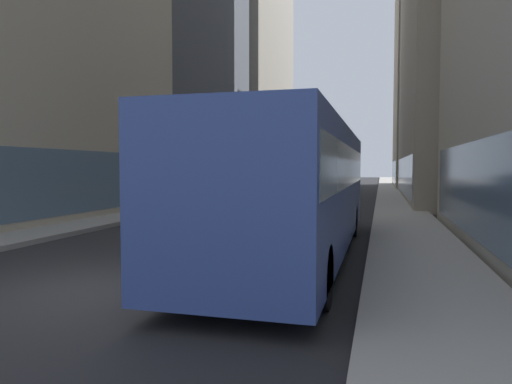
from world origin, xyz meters
The scene contains 11 objects.
ground_plane centered at (0.00, 35.00, 0.00)m, with size 120.00×120.00×0.00m, color #232326.
sidewalk_left centered at (-5.70, 35.00, 0.07)m, with size 2.40×110.00×0.15m, color gray.
sidewalk_right centered at (5.70, 35.00, 0.07)m, with size 2.40×110.00×0.15m, color #9E9991.
building_left_mid centered at (-11.90, 25.78, 14.68)m, with size 9.74×16.80×29.38m.
building_left_far centered at (-11.90, 44.81, 15.62)m, with size 10.58×17.77×31.25m.
building_right_far centered at (11.90, 45.56, 11.14)m, with size 11.58×16.45×22.30m.
transit_bus centered at (2.80, 4.10, 1.78)m, with size 2.78×11.53×3.05m.
car_white_van centered at (-2.80, 39.48, 0.82)m, with size 1.76×4.72×1.62m.
car_blue_hatchback centered at (1.20, 25.39, 0.82)m, with size 1.83×3.91×1.62m.
car_yellow_taxi centered at (1.20, 19.56, 0.82)m, with size 1.76×4.79×1.62m.
dalmatian_dog centered at (0.89, 0.12, 0.51)m, with size 0.22×0.96×0.72m.
Camera 1 is at (4.79, -6.94, 2.15)m, focal length 32.39 mm.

